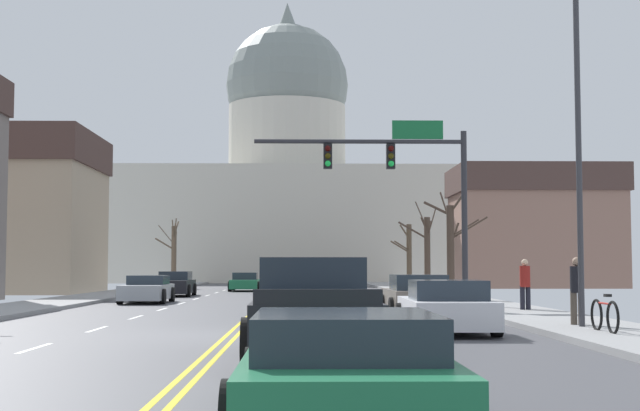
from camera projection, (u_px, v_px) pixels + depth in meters
ground at (232, 334)px, 20.44m from camera, size 20.00×180.00×0.20m
signal_gantry at (405, 173)px, 33.33m from camera, size 7.91×0.41×6.85m
street_lamp_right at (565, 123)px, 21.52m from camera, size 2.39×0.24×8.21m
capitol_building at (287, 191)px, 92.69m from camera, size 35.35×18.88×29.12m
sedan_near_00 at (417, 297)px, 27.98m from camera, size 2.03×4.41×1.30m
sedan_near_01 at (446, 308)px, 21.14m from camera, size 2.14×4.57×1.24m
pickup_truck_near_02 at (313, 314)px, 15.15m from camera, size 2.27×5.47×1.71m
sedan_near_03 at (344, 371)px, 8.68m from camera, size 2.12×4.69×1.12m
sedan_oncoming_00 at (147, 290)px, 38.39m from camera, size 1.99×4.40×1.17m
sedan_oncoming_01 at (175, 284)px, 47.40m from camera, size 1.99×4.71×1.29m
sedan_oncoming_02 at (245, 282)px, 57.06m from camera, size 1.95×4.54×1.17m
flank_building_01 at (20, 212)px, 53.46m from camera, size 8.89×9.77×9.49m
flank_building_02 at (534, 226)px, 66.94m from camera, size 12.07×8.30×8.95m
bare_tree_00 at (427, 251)px, 52.16m from camera, size 2.11×2.20×5.26m
bare_tree_02 at (451, 247)px, 39.74m from camera, size 2.83×1.88×4.80m
bare_tree_03 at (174, 253)px, 65.96m from camera, size 1.70×2.68×4.92m
bare_tree_04 at (409, 254)px, 61.95m from camera, size 1.54×1.50×4.33m
pedestrian_00 at (525, 282)px, 29.58m from camera, size 0.35×0.34×1.66m
pedestrian_01 at (577, 287)px, 21.93m from camera, size 0.35×0.34×1.64m
bicycle_parked at (605, 316)px, 19.54m from camera, size 0.12×1.77×0.85m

